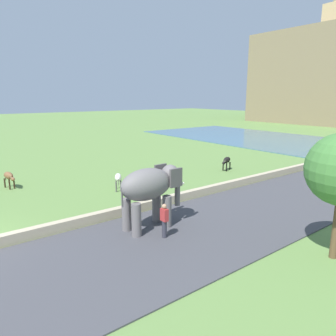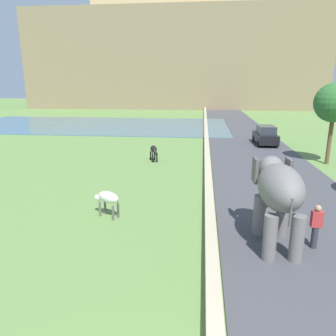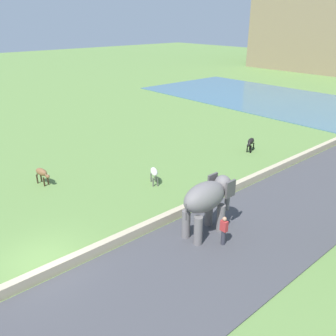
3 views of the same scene
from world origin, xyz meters
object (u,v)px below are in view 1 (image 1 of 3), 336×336
Objects in this scene: cow_white at (118,178)px; person_beside_elephant at (164,220)px; elephant at (151,188)px; cow_brown at (9,176)px; cow_black at (227,161)px.

person_beside_elephant is at bearing -13.89° from cow_white.
elephant is 12.21m from cow_brown.
elephant is 1.77m from person_beside_elephant.
elephant is 13.47m from cow_black.
cow_black is 1.02× the size of cow_white.
cow_white is (-7.87, 1.95, -0.04)m from person_beside_elephant.
cow_brown is at bearing -160.70° from elephant.
cow_black is at bearing 121.50° from person_beside_elephant.
cow_brown is 7.60m from cow_white.
elephant is at bearing 19.30° from cow_brown.
elephant reaches higher than cow_white.
cow_brown and cow_white have the same top height.
elephant is 2.13× the size of person_beside_elephant.
person_beside_elephant reaches higher than cow_brown.
person_beside_elephant is (1.32, -0.17, -1.16)m from elephant.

